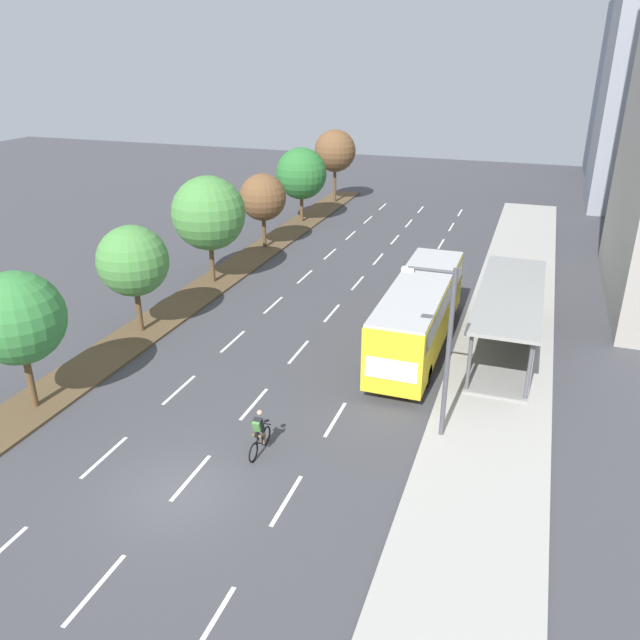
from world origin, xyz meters
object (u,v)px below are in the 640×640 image
object	(u,v)px
median_tree_nearest	(17,318)
median_tree_fourth	(263,197)
bus_shelter	(514,315)
bus	(419,309)
median_tree_fifth	(301,174)
cyclist	(259,434)
median_tree_farthest	(335,151)
median_tree_third	(209,213)
streetlight	(444,343)
median_tree_second	(133,261)

from	to	relation	value
median_tree_nearest	median_tree_fourth	world-z (taller)	median_tree_nearest
bus_shelter	bus	bearing A→B (deg)	-164.18
median_tree_nearest	median_tree_fifth	distance (m)	30.92
bus	median_tree_nearest	size ratio (longest dim) A/B	2.00
bus_shelter	cyclist	distance (m)	14.01
median_tree_nearest	median_tree_fourth	size ratio (longest dim) A/B	1.08
median_tree_nearest	bus_shelter	bearing A→B (deg)	33.57
median_tree_fifth	median_tree_farthest	world-z (taller)	median_tree_farthest
median_tree_nearest	median_tree_third	bearing A→B (deg)	90.86
median_tree_fourth	median_tree_farthest	distance (m)	15.50
median_tree_farthest	streetlight	bearing A→B (deg)	-66.24
median_tree_second	median_tree_fifth	distance (m)	23.19
median_tree_third	median_tree_farthest	world-z (taller)	median_tree_farthest
bus	median_tree_third	size ratio (longest dim) A/B	1.75
bus	median_tree_third	xyz separation A→B (m)	(-13.66, 4.92, 2.31)
bus	median_tree_farthest	distance (m)	31.25
cyclist	bus	bearing A→B (deg)	70.60
median_tree_farthest	median_tree_fifth	bearing A→B (deg)	-92.47
cyclist	median_tree_fourth	world-z (taller)	median_tree_fourth
median_tree_farthest	streetlight	xyz separation A→B (m)	(15.54, -35.30, -0.86)
median_tree_nearest	median_tree_fourth	xyz separation A→B (m)	(-0.22, 23.19, -0.24)
median_tree_farthest	bus_shelter	bearing A→B (deg)	-56.73
bus	streetlight	xyz separation A→B (m)	(2.17, -7.19, 1.82)
median_tree_second	bus	bearing A→B (deg)	11.63
bus	median_tree_fourth	distance (m)	18.68
median_tree_second	median_tree_fourth	size ratio (longest dim) A/B	1.04
cyclist	median_tree_fifth	distance (m)	32.46
median_tree_fourth	streetlight	xyz separation A→B (m)	(15.81, -19.84, 0.17)
median_tree_second	median_tree_farthest	world-z (taller)	median_tree_farthest
cyclist	median_tree_fourth	distance (m)	25.22
bus_shelter	streetlight	world-z (taller)	streetlight
cyclist	median_tree_fifth	world-z (taller)	median_tree_fifth
bus	median_tree_fifth	world-z (taller)	median_tree_fifth
median_tree_third	median_tree_fifth	world-z (taller)	median_tree_third
cyclist	median_tree_second	xyz separation A→B (m)	(-10.02, 7.50, 3.02)
median_tree_fourth	median_tree_fifth	xyz separation A→B (m)	(-0.06, 7.73, 0.31)
bus	median_tree_fifth	size ratio (longest dim) A/B	1.89
median_tree_nearest	streetlight	distance (m)	15.96
median_tree_nearest	median_tree_second	distance (m)	7.73
median_tree_fourth	median_tree_farthest	xyz separation A→B (m)	(0.27, 15.46, 1.03)
median_tree_fifth	bus_shelter	bearing A→B (deg)	-46.83
median_tree_fourth	median_tree_farthest	world-z (taller)	median_tree_farthest
median_tree_farthest	streetlight	size ratio (longest dim) A/B	1.00
median_tree_second	median_tree_fifth	world-z (taller)	median_tree_fifth
median_tree_nearest	median_tree_farthest	size ratio (longest dim) A/B	0.87
cyclist	median_tree_nearest	size ratio (longest dim) A/B	0.32
median_tree_second	median_tree_farthest	bearing A→B (deg)	89.49
median_tree_fifth	median_tree_nearest	bearing A→B (deg)	-89.49
bus	cyclist	bearing A→B (deg)	-109.40
bus_shelter	median_tree_fourth	xyz separation A→B (m)	(-17.92, 11.44, 1.85)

